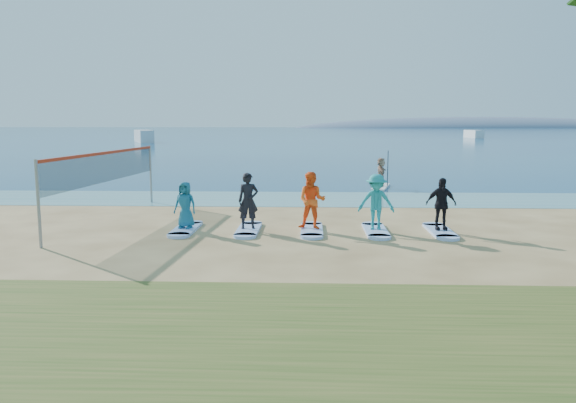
{
  "coord_description": "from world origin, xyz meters",
  "views": [
    {
      "loc": [
        1.57,
        -14.98,
        3.54
      ],
      "look_at": [
        0.89,
        2.0,
        1.1
      ],
      "focal_mm": 35.0,
      "sensor_mm": 36.0,
      "label": 1
    }
  ],
  "objects_px": {
    "boat_offshore_a": "(144,142)",
    "student_1": "(248,201)",
    "paddleboarder": "(381,172)",
    "boat_offshore_b": "(473,138)",
    "student_3": "(376,202)",
    "paddleboard": "(381,187)",
    "student_4": "(441,204)",
    "volleyball_net": "(106,167)",
    "surfboard_3": "(376,231)",
    "surfboard_4": "(440,231)",
    "student_2": "(312,201)",
    "surfboard_2": "(312,230)",
    "student_0": "(185,205)",
    "surfboard_1": "(248,230)",
    "surfboard_0": "(186,229)"
  },
  "relations": [
    {
      "from": "paddleboarder",
      "to": "surfboard_3",
      "type": "relative_size",
      "value": 0.68
    },
    {
      "from": "paddleboard",
      "to": "surfboard_0",
      "type": "distance_m",
      "value": 14.22
    },
    {
      "from": "surfboard_3",
      "to": "student_3",
      "type": "bearing_deg",
      "value": 0.0
    },
    {
      "from": "student_1",
      "to": "student_3",
      "type": "xyz_separation_m",
      "value": [
        4.11,
        0.0,
        -0.01
      ]
    },
    {
      "from": "surfboard_2",
      "to": "student_2",
      "type": "bearing_deg",
      "value": 0.0
    },
    {
      "from": "surfboard_1",
      "to": "surfboard_4",
      "type": "xyz_separation_m",
      "value": [
        6.17,
        0.0,
        0.0
      ]
    },
    {
      "from": "surfboard_1",
      "to": "student_2",
      "type": "height_order",
      "value": "student_2"
    },
    {
      "from": "paddleboarder",
      "to": "surfboard_3",
      "type": "distance_m",
      "value": 12.03
    },
    {
      "from": "paddleboard",
      "to": "student_3",
      "type": "distance_m",
      "value": 12.04
    },
    {
      "from": "student_3",
      "to": "boat_offshore_a",
      "type": "bearing_deg",
      "value": 117.92
    },
    {
      "from": "paddleboarder",
      "to": "student_4",
      "type": "height_order",
      "value": "student_4"
    },
    {
      "from": "surfboard_0",
      "to": "student_4",
      "type": "relative_size",
      "value": 1.32
    },
    {
      "from": "student_1",
      "to": "surfboard_3",
      "type": "bearing_deg",
      "value": -12.04
    },
    {
      "from": "student_4",
      "to": "volleyball_net",
      "type": "bearing_deg",
      "value": 166.64
    },
    {
      "from": "boat_offshore_a",
      "to": "surfboard_3",
      "type": "bearing_deg",
      "value": -92.0
    },
    {
      "from": "volleyball_net",
      "to": "surfboard_2",
      "type": "height_order",
      "value": "volleyball_net"
    },
    {
      "from": "paddleboard",
      "to": "surfboard_0",
      "type": "height_order",
      "value": "paddleboard"
    },
    {
      "from": "surfboard_2",
      "to": "surfboard_4",
      "type": "distance_m",
      "value": 4.11
    },
    {
      "from": "boat_offshore_a",
      "to": "student_1",
      "type": "relative_size",
      "value": 5.02
    },
    {
      "from": "boat_offshore_b",
      "to": "surfboard_3",
      "type": "height_order",
      "value": "boat_offshore_b"
    },
    {
      "from": "surfboard_1",
      "to": "student_3",
      "type": "relative_size",
      "value": 1.24
    },
    {
      "from": "student_2",
      "to": "surfboard_4",
      "type": "height_order",
      "value": "student_2"
    },
    {
      "from": "volleyball_net",
      "to": "paddleboard",
      "type": "height_order",
      "value": "volleyball_net"
    },
    {
      "from": "surfboard_2",
      "to": "student_4",
      "type": "height_order",
      "value": "student_4"
    },
    {
      "from": "volleyball_net",
      "to": "paddleboard",
      "type": "xyz_separation_m",
      "value": [
        11.01,
        10.1,
        -1.84
      ]
    },
    {
      "from": "surfboard_0",
      "to": "student_1",
      "type": "xyz_separation_m",
      "value": [
        2.06,
        0.0,
        0.95
      ]
    },
    {
      "from": "boat_offshore_b",
      "to": "surfboard_0",
      "type": "height_order",
      "value": "boat_offshore_b"
    },
    {
      "from": "student_0",
      "to": "surfboard_3",
      "type": "bearing_deg",
      "value": 10.99
    },
    {
      "from": "surfboard_2",
      "to": "volleyball_net",
      "type": "bearing_deg",
      "value": 166.23
    },
    {
      "from": "student_1",
      "to": "student_4",
      "type": "height_order",
      "value": "student_1"
    },
    {
      "from": "surfboard_4",
      "to": "boat_offshore_b",
      "type": "bearing_deg",
      "value": 73.61
    },
    {
      "from": "surfboard_4",
      "to": "surfboard_1",
      "type": "bearing_deg",
      "value": 180.0
    },
    {
      "from": "paddleboard",
      "to": "boat_offshore_a",
      "type": "relative_size",
      "value": 0.33
    },
    {
      "from": "surfboard_0",
      "to": "surfboard_2",
      "type": "relative_size",
      "value": 1.0
    },
    {
      "from": "student_1",
      "to": "surfboard_3",
      "type": "distance_m",
      "value": 4.22
    },
    {
      "from": "paddleboard",
      "to": "paddleboarder",
      "type": "bearing_deg",
      "value": 0.0
    },
    {
      "from": "paddleboarder",
      "to": "student_3",
      "type": "relative_size",
      "value": 0.84
    },
    {
      "from": "student_3",
      "to": "student_4",
      "type": "relative_size",
      "value": 1.06
    },
    {
      "from": "volleyball_net",
      "to": "surfboard_0",
      "type": "xyz_separation_m",
      "value": [
        3.21,
        -1.8,
        -1.86
      ]
    },
    {
      "from": "boat_offshore_a",
      "to": "paddleboarder",
      "type": "bearing_deg",
      "value": -87.26
    },
    {
      "from": "boat_offshore_a",
      "to": "student_1",
      "type": "height_order",
      "value": "student_1"
    },
    {
      "from": "paddleboard",
      "to": "paddleboarder",
      "type": "height_order",
      "value": "paddleboarder"
    },
    {
      "from": "boat_offshore_b",
      "to": "surfboard_4",
      "type": "bearing_deg",
      "value": -111.05
    },
    {
      "from": "boat_offshore_b",
      "to": "student_1",
      "type": "relative_size",
      "value": 3.82
    },
    {
      "from": "student_2",
      "to": "surfboard_3",
      "type": "xyz_separation_m",
      "value": [
        2.06,
        0.0,
        -0.97
      ]
    },
    {
      "from": "surfboard_0",
      "to": "student_4",
      "type": "xyz_separation_m",
      "value": [
        8.23,
        0.0,
        0.88
      ]
    },
    {
      "from": "paddleboarder",
      "to": "boat_offshore_b",
      "type": "height_order",
      "value": "paddleboarder"
    },
    {
      "from": "paddleboard",
      "to": "student_4",
      "type": "bearing_deg",
      "value": -74.32
    },
    {
      "from": "surfboard_2",
      "to": "student_2",
      "type": "relative_size",
      "value": 1.19
    },
    {
      "from": "boat_offshore_a",
      "to": "surfboard_2",
      "type": "height_order",
      "value": "boat_offshore_a"
    }
  ]
}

